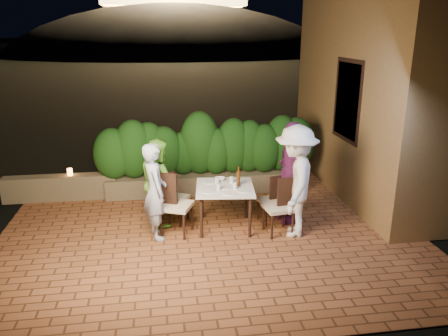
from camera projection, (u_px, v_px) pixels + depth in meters
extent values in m
plane|color=black|center=(212.00, 243.00, 7.09)|extent=(400.00, 400.00, 0.00)
cube|color=brown|center=(209.00, 232.00, 7.58)|extent=(7.00, 6.00, 0.15)
cube|color=olive|center=(377.00, 71.00, 8.73)|extent=(1.60, 5.00, 5.00)
cube|color=black|center=(349.00, 100.00, 8.30)|extent=(0.08, 1.00, 1.40)
cube|color=black|center=(348.00, 100.00, 8.29)|extent=(0.06, 1.15, 1.55)
cube|color=brown|center=(208.00, 183.00, 9.22)|extent=(4.20, 0.55, 0.40)
cube|color=brown|center=(60.00, 188.00, 8.79)|extent=(2.20, 0.30, 0.50)
ellipsoid|color=black|center=(177.00, 81.00, 65.14)|extent=(52.00, 40.00, 22.00)
cylinder|color=white|center=(209.00, 191.00, 7.15)|extent=(0.23, 0.23, 0.01)
cylinder|color=white|center=(209.00, 182.00, 7.59)|extent=(0.22, 0.22, 0.01)
cylinder|color=white|center=(244.00, 190.00, 7.18)|extent=(0.23, 0.23, 0.01)
cylinder|color=white|center=(240.00, 182.00, 7.59)|extent=(0.22, 0.22, 0.01)
cylinder|color=white|center=(224.00, 187.00, 7.34)|extent=(0.23, 0.23, 0.01)
cylinder|color=white|center=(229.00, 193.00, 7.07)|extent=(0.23, 0.23, 0.01)
cylinder|color=silver|center=(218.00, 187.00, 7.20)|extent=(0.07, 0.07, 0.12)
cylinder|color=silver|center=(217.00, 180.00, 7.51)|extent=(0.07, 0.07, 0.11)
cylinder|color=silver|center=(235.00, 186.00, 7.26)|extent=(0.07, 0.07, 0.11)
cylinder|color=silver|center=(232.00, 180.00, 7.52)|extent=(0.07, 0.07, 0.12)
imported|color=white|center=(220.00, 179.00, 7.68)|extent=(0.22, 0.22, 0.05)
imported|color=#9DACCA|center=(155.00, 191.00, 7.02)|extent=(0.51, 0.66, 1.60)
imported|color=#76CF40|center=(159.00, 181.00, 7.58)|extent=(0.78, 0.89, 1.53)
imported|color=white|center=(295.00, 181.00, 7.10)|extent=(1.06, 1.36, 1.86)
imported|color=#7D2974|center=(291.00, 172.00, 7.63)|extent=(0.50, 1.08, 1.81)
cylinder|color=orange|center=(70.00, 172.00, 8.72)|extent=(0.10, 0.10, 0.14)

